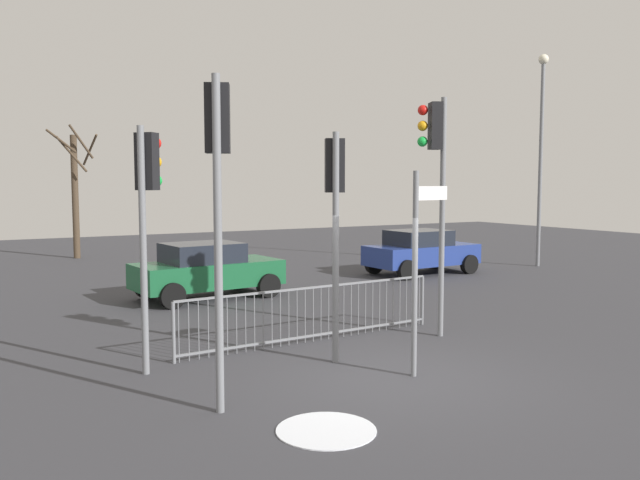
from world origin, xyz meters
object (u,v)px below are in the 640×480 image
at_px(traffic_light_foreground_right, 147,193).
at_px(car_green_far, 206,269).
at_px(traffic_light_mid_right, 436,163).
at_px(street_lamp, 541,140).
at_px(car_blue_mid, 421,251).
at_px(bare_tree_left, 75,190).
at_px(traffic_light_foreground_left, 218,167).
at_px(direction_sign_post, 417,262).
at_px(traffic_light_rear_left, 335,195).

xyz_separation_m(traffic_light_foreground_right, car_green_far, (3.05, 5.93, -2.11)).
relative_size(traffic_light_mid_right, street_lamp, 0.62).
bearing_deg(traffic_light_mid_right, car_blue_mid, -12.27).
bearing_deg(bare_tree_left, traffic_light_foreground_left, -93.68).
relative_size(traffic_light_foreground_right, direction_sign_post, 1.22).
relative_size(traffic_light_rear_left, street_lamp, 0.51).
xyz_separation_m(car_blue_mid, car_green_far, (-7.82, -0.88, 0.00)).
bearing_deg(traffic_light_rear_left, traffic_light_mid_right, 35.49).
height_order(traffic_light_foreground_right, direction_sign_post, traffic_light_foreground_right).
xyz_separation_m(traffic_light_foreground_left, traffic_light_rear_left, (2.56, 1.31, -0.40)).
height_order(traffic_light_foreground_right, traffic_light_mid_right, traffic_light_mid_right).
xyz_separation_m(direction_sign_post, street_lamp, (12.26, 8.57, 2.78)).
relative_size(traffic_light_foreground_left, traffic_light_mid_right, 0.94).
distance_m(traffic_light_rear_left, bare_tree_left, 18.13).
bearing_deg(car_green_far, street_lamp, -4.23).
relative_size(car_green_far, bare_tree_left, 0.75).
bearing_deg(car_green_far, traffic_light_rear_left, -96.93).
bearing_deg(traffic_light_foreground_left, car_green_far, 96.87).
relative_size(traffic_light_foreground_right, traffic_light_foreground_left, 0.89).
distance_m(traffic_light_foreground_right, direction_sign_post, 4.39).
distance_m(traffic_light_mid_right, direction_sign_post, 3.18).
height_order(traffic_light_foreground_left, bare_tree_left, bare_tree_left).
distance_m(street_lamp, bare_tree_left, 18.04).
bearing_deg(traffic_light_mid_right, traffic_light_foreground_left, 134.04).
height_order(direction_sign_post, car_blue_mid, direction_sign_post).
xyz_separation_m(traffic_light_foreground_right, car_blue_mid, (10.87, 6.81, -2.11)).
distance_m(car_blue_mid, street_lamp, 6.29).
bearing_deg(traffic_light_mid_right, traffic_light_foreground_right, 110.83).
relative_size(direction_sign_post, street_lamp, 0.42).
bearing_deg(direction_sign_post, traffic_light_mid_right, 33.75).
relative_size(traffic_light_foreground_right, car_blue_mid, 1.01).
xyz_separation_m(traffic_light_foreground_left, street_lamp, (15.49, 8.47, 1.34)).
bearing_deg(traffic_light_mid_right, direction_sign_post, 159.40).
height_order(traffic_light_foreground_right, street_lamp, street_lamp).
height_order(traffic_light_mid_right, car_green_far, traffic_light_mid_right).
height_order(traffic_light_foreground_left, street_lamp, street_lamp).
height_order(traffic_light_foreground_left, car_blue_mid, traffic_light_foreground_left).
height_order(traffic_light_foreground_left, traffic_light_mid_right, traffic_light_mid_right).
height_order(traffic_light_rear_left, direction_sign_post, traffic_light_rear_left).
distance_m(traffic_light_foreground_right, street_lamp, 17.14).
bearing_deg(car_blue_mid, traffic_light_foreground_right, -150.27).
relative_size(traffic_light_foreground_right, street_lamp, 0.52).
bearing_deg(car_blue_mid, car_green_far, -175.88).
bearing_deg(bare_tree_left, car_blue_mid, -48.29).
distance_m(direction_sign_post, car_green_far, 8.29).
bearing_deg(car_green_far, car_blue_mid, 0.59).
xyz_separation_m(traffic_light_rear_left, car_green_far, (0.13, 6.80, -2.08)).
height_order(car_green_far, street_lamp, street_lamp).
xyz_separation_m(traffic_light_foreground_left, bare_tree_left, (1.25, 19.39, -0.49)).
bearing_deg(traffic_light_rear_left, direction_sign_post, -40.43).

